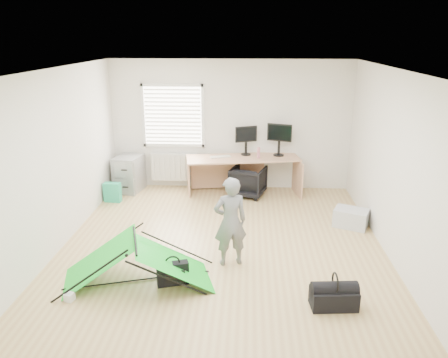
# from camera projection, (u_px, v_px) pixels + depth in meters

# --- Properties ---
(ground) EXTENTS (5.50, 5.50, 0.00)m
(ground) POSITION_uv_depth(u_px,v_px,m) (223.00, 244.00, 6.94)
(ground) COLOR tan
(ground) RESTS_ON ground
(back_wall) EXTENTS (5.00, 0.02, 2.70)m
(back_wall) POSITION_uv_depth(u_px,v_px,m) (230.00, 126.00, 9.12)
(back_wall) COLOR silver
(back_wall) RESTS_ON ground
(window) EXTENTS (1.20, 0.06, 1.20)m
(window) POSITION_uv_depth(u_px,v_px,m) (173.00, 116.00, 9.08)
(window) COLOR silver
(window) RESTS_ON back_wall
(radiator) EXTENTS (1.00, 0.12, 0.60)m
(radiator) POSITION_uv_depth(u_px,v_px,m) (175.00, 167.00, 9.39)
(radiator) COLOR silver
(radiator) RESTS_ON back_wall
(desk) EXTENTS (2.38, 1.11, 0.78)m
(desk) POSITION_uv_depth(u_px,v_px,m) (243.00, 175.00, 9.01)
(desk) COLOR tan
(desk) RESTS_ON ground
(filing_cabinet) EXTENTS (0.59, 0.72, 0.75)m
(filing_cabinet) POSITION_uv_depth(u_px,v_px,m) (129.00, 173.00, 9.19)
(filing_cabinet) COLOR #97999C
(filing_cabinet) RESTS_ON ground
(monitor_left) EXTENTS (0.47, 0.26, 0.44)m
(monitor_left) POSITION_uv_depth(u_px,v_px,m) (246.00, 144.00, 9.01)
(monitor_left) COLOR black
(monitor_left) RESTS_ON desk
(monitor_right) EXTENTS (0.52, 0.27, 0.49)m
(monitor_right) POSITION_uv_depth(u_px,v_px,m) (279.00, 144.00, 8.95)
(monitor_right) COLOR black
(monitor_right) RESTS_ON desk
(keyboard) EXTENTS (0.44, 0.28, 0.02)m
(keyboard) POSITION_uv_depth(u_px,v_px,m) (220.00, 157.00, 8.90)
(keyboard) COLOR beige
(keyboard) RESTS_ON desk
(thermos) EXTENTS (0.07, 0.07, 0.22)m
(thermos) POSITION_uv_depth(u_px,v_px,m) (259.00, 153.00, 8.81)
(thermos) COLOR #BA6876
(thermos) RESTS_ON desk
(office_chair) EXTENTS (0.82, 0.83, 0.61)m
(office_chair) POSITION_uv_depth(u_px,v_px,m) (248.00, 181.00, 8.93)
(office_chair) COLOR black
(office_chair) RESTS_ON ground
(person) EXTENTS (0.55, 0.44, 1.31)m
(person) POSITION_uv_depth(u_px,v_px,m) (230.00, 222.00, 6.14)
(person) COLOR slate
(person) RESTS_ON ground
(kite) EXTENTS (2.12, 1.39, 0.61)m
(kite) POSITION_uv_depth(u_px,v_px,m) (136.00, 261.00, 5.79)
(kite) COLOR #12C225
(kite) RESTS_ON ground
(storage_crate) EXTENTS (0.66, 0.58, 0.31)m
(storage_crate) POSITION_uv_depth(u_px,v_px,m) (351.00, 218.00, 7.52)
(storage_crate) COLOR #B6B8BF
(storage_crate) RESTS_ON ground
(tote_bag) EXTENTS (0.34, 0.18, 0.39)m
(tote_bag) POSITION_uv_depth(u_px,v_px,m) (112.00, 192.00, 8.62)
(tote_bag) COLOR #21A577
(tote_bag) RESTS_ON ground
(laptop_bag) EXTENTS (0.44, 0.25, 0.31)m
(laptop_bag) POSITION_uv_depth(u_px,v_px,m) (173.00, 274.00, 5.76)
(laptop_bag) COLOR black
(laptop_bag) RESTS_ON ground
(white_box) EXTENTS (0.13, 0.13, 0.10)m
(white_box) POSITION_uv_depth(u_px,v_px,m) (69.00, 297.00, 5.43)
(white_box) COLOR silver
(white_box) RESTS_ON ground
(duffel_bag) EXTENTS (0.58, 0.33, 0.24)m
(duffel_bag) POSITION_uv_depth(u_px,v_px,m) (334.00, 298.00, 5.29)
(duffel_bag) COLOR black
(duffel_bag) RESTS_ON ground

